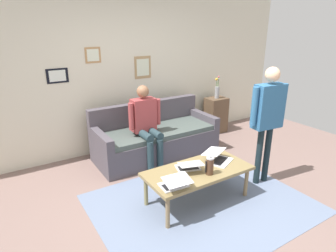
{
  "coord_description": "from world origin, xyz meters",
  "views": [
    {
      "loc": [
        2.03,
        2.49,
        2.16
      ],
      "look_at": [
        0.01,
        -0.76,
        0.8
      ],
      "focal_mm": 30.85,
      "sensor_mm": 36.0,
      "label": 1
    }
  ],
  "objects_px": {
    "flower_vase": "(217,90)",
    "french_press": "(210,166)",
    "laptop_left": "(189,166)",
    "person_seated": "(146,121)",
    "person_standing": "(268,112)",
    "couch": "(155,138)",
    "coffee_table": "(198,173)",
    "laptop_right": "(175,183)",
    "laptop_center": "(218,158)",
    "side_shelf": "(216,115)"
  },
  "relations": [
    {
      "from": "couch",
      "to": "laptop_center",
      "type": "height_order",
      "value": "couch"
    },
    {
      "from": "flower_vase",
      "to": "person_seated",
      "type": "relative_size",
      "value": 0.36
    },
    {
      "from": "laptop_left",
      "to": "laptop_right",
      "type": "height_order",
      "value": "laptop_right"
    },
    {
      "from": "side_shelf",
      "to": "laptop_center",
      "type": "bearing_deg",
      "value": 49.76
    },
    {
      "from": "laptop_right",
      "to": "coffee_table",
      "type": "bearing_deg",
      "value": -158.5
    },
    {
      "from": "laptop_left",
      "to": "laptop_center",
      "type": "height_order",
      "value": "laptop_center"
    },
    {
      "from": "laptop_left",
      "to": "person_seated",
      "type": "bearing_deg",
      "value": -91.91
    },
    {
      "from": "laptop_left",
      "to": "person_standing",
      "type": "relative_size",
      "value": 0.24
    },
    {
      "from": "laptop_right",
      "to": "side_shelf",
      "type": "bearing_deg",
      "value": -139.36
    },
    {
      "from": "coffee_table",
      "to": "flower_vase",
      "type": "relative_size",
      "value": 2.95
    },
    {
      "from": "couch",
      "to": "laptop_right",
      "type": "distance_m",
      "value": 1.82
    },
    {
      "from": "laptop_center",
      "to": "laptop_right",
      "type": "relative_size",
      "value": 1.35
    },
    {
      "from": "laptop_left",
      "to": "french_press",
      "type": "bearing_deg",
      "value": 122.59
    },
    {
      "from": "side_shelf",
      "to": "laptop_left",
      "type": "bearing_deg",
      "value": 41.83
    },
    {
      "from": "laptop_center",
      "to": "person_seated",
      "type": "bearing_deg",
      "value": -70.74
    },
    {
      "from": "laptop_center",
      "to": "couch",
      "type": "bearing_deg",
      "value": -84.35
    },
    {
      "from": "laptop_center",
      "to": "side_shelf",
      "type": "xyz_separation_m",
      "value": [
        -1.5,
        -1.77,
        -0.13
      ]
    },
    {
      "from": "laptop_right",
      "to": "french_press",
      "type": "bearing_deg",
      "value": -177.43
    },
    {
      "from": "flower_vase",
      "to": "couch",
      "type": "bearing_deg",
      "value": 11.3
    },
    {
      "from": "flower_vase",
      "to": "laptop_center",
      "type": "bearing_deg",
      "value": 49.79
    },
    {
      "from": "couch",
      "to": "person_seated",
      "type": "bearing_deg",
      "value": 38.73
    },
    {
      "from": "flower_vase",
      "to": "french_press",
      "type": "bearing_deg",
      "value": 47.49
    },
    {
      "from": "coffee_table",
      "to": "person_standing",
      "type": "xyz_separation_m",
      "value": [
        -1.06,
        0.11,
        0.66
      ]
    },
    {
      "from": "person_seated",
      "to": "laptop_left",
      "type": "bearing_deg",
      "value": 88.09
    },
    {
      "from": "laptop_center",
      "to": "side_shelf",
      "type": "distance_m",
      "value": 2.32
    },
    {
      "from": "coffee_table",
      "to": "laptop_center",
      "type": "bearing_deg",
      "value": -172.18
    },
    {
      "from": "laptop_left",
      "to": "person_seated",
      "type": "xyz_separation_m",
      "value": [
        -0.04,
        -1.2,
        0.24
      ]
    },
    {
      "from": "laptop_right",
      "to": "couch",
      "type": "bearing_deg",
      "value": -112.53
    },
    {
      "from": "laptop_right",
      "to": "laptop_left",
      "type": "bearing_deg",
      "value": -146.37
    },
    {
      "from": "french_press",
      "to": "person_seated",
      "type": "xyz_separation_m",
      "value": [
        0.1,
        -1.43,
        0.17
      ]
    },
    {
      "from": "couch",
      "to": "french_press",
      "type": "relative_size",
      "value": 8.27
    },
    {
      "from": "laptop_center",
      "to": "person_standing",
      "type": "distance_m",
      "value": 0.91
    },
    {
      "from": "french_press",
      "to": "laptop_left",
      "type": "bearing_deg",
      "value": -57.41
    },
    {
      "from": "laptop_left",
      "to": "laptop_right",
      "type": "bearing_deg",
      "value": 33.63
    },
    {
      "from": "flower_vase",
      "to": "coffee_table",
      "type": "bearing_deg",
      "value": 44.3
    },
    {
      "from": "laptop_right",
      "to": "person_standing",
      "type": "bearing_deg",
      "value": -177.23
    },
    {
      "from": "laptop_center",
      "to": "person_seated",
      "type": "height_order",
      "value": "person_seated"
    },
    {
      "from": "person_seated",
      "to": "flower_vase",
      "type": "bearing_deg",
      "value": -163.92
    },
    {
      "from": "coffee_table",
      "to": "laptop_center",
      "type": "height_order",
      "value": "laptop_center"
    },
    {
      "from": "laptop_right",
      "to": "french_press",
      "type": "xyz_separation_m",
      "value": [
        -0.52,
        -0.02,
        0.07
      ]
    },
    {
      "from": "side_shelf",
      "to": "person_seated",
      "type": "bearing_deg",
      "value": 16.07
    },
    {
      "from": "french_press",
      "to": "person_seated",
      "type": "distance_m",
      "value": 1.44
    },
    {
      "from": "person_standing",
      "to": "french_press",
      "type": "bearing_deg",
      "value": 2.88
    },
    {
      "from": "french_press",
      "to": "side_shelf",
      "type": "bearing_deg",
      "value": -132.54
    },
    {
      "from": "laptop_right",
      "to": "laptop_center",
      "type": "bearing_deg",
      "value": -164.32
    },
    {
      "from": "person_standing",
      "to": "laptop_right",
      "type": "bearing_deg",
      "value": 2.77
    },
    {
      "from": "french_press",
      "to": "laptop_right",
      "type": "bearing_deg",
      "value": 2.57
    },
    {
      "from": "couch",
      "to": "laptop_right",
      "type": "bearing_deg",
      "value": 67.47
    },
    {
      "from": "coffee_table",
      "to": "french_press",
      "type": "xyz_separation_m",
      "value": [
        -0.05,
        0.16,
        0.16
      ]
    },
    {
      "from": "coffee_table",
      "to": "flower_vase",
      "type": "xyz_separation_m",
      "value": [
        -1.86,
        -1.82,
        0.49
      ]
    }
  ]
}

